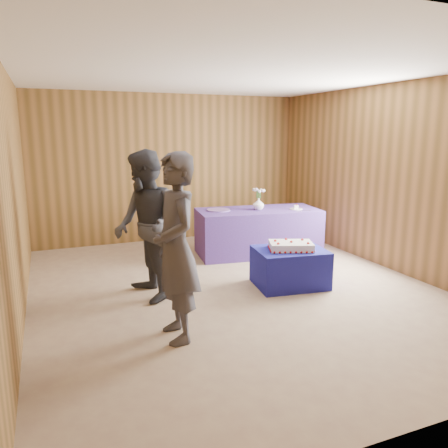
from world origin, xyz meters
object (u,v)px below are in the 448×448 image
serving_table (258,232)px  sheet_cake (291,246)px  guest_right (146,226)px  vase (259,204)px  cake_table (290,267)px  guest_left (176,248)px

serving_table → sheet_cake: bearing=-93.9°
sheet_cake → guest_right: size_ratio=0.37×
vase → guest_right: bearing=-148.6°
cake_table → guest_left: guest_left is taller
cake_table → guest_right: 1.98m
serving_table → guest_right: guest_right is taller
sheet_cake → vase: vase is taller
cake_table → vase: size_ratio=4.69×
serving_table → guest_right: 2.60m
guest_right → cake_table: bearing=76.7°
serving_table → guest_left: bearing=-123.0°
serving_table → sheet_cake: 1.65m
serving_table → sheet_cake: serving_table is taller
guest_right → vase: bearing=115.7°
serving_table → guest_right: bearing=-140.8°
serving_table → cake_table: bearing=-93.8°
guest_left → cake_table: bearing=115.7°
vase → guest_right: guest_right is taller
vase → serving_table: bearing=73.0°
sheet_cake → guest_right: (-1.84, 0.27, 0.36)m
serving_table → guest_left: guest_left is taller
serving_table → guest_right: (-2.17, -1.34, 0.53)m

